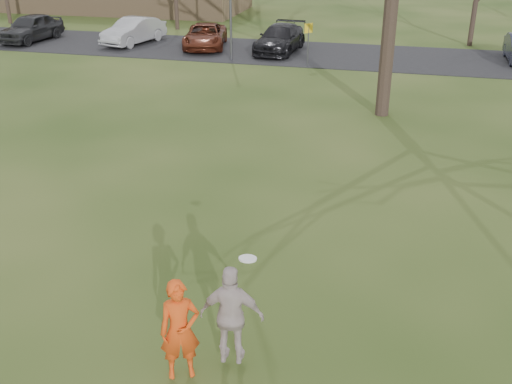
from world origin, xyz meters
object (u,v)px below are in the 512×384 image
at_px(car_1, 134,31).
at_px(car_2, 205,36).
at_px(player_defender, 180,330).
at_px(car_0, 31,28).
at_px(catching_play, 232,315).
at_px(car_3, 280,39).

relative_size(car_1, car_2, 0.95).
height_order(player_defender, car_0, player_defender).
bearing_deg(car_2, player_defender, -84.60).
bearing_deg(car_1, player_defender, -50.53).
distance_m(player_defender, catching_play, 0.84).
xyz_separation_m(car_0, catching_play, (19.19, -23.99, 0.21)).
distance_m(car_0, car_3, 14.65).
xyz_separation_m(car_2, car_3, (4.22, -0.04, 0.05)).
distance_m(car_1, car_3, 8.51).
height_order(car_0, catching_play, catching_play).
bearing_deg(catching_play, car_3, 100.49).
bearing_deg(car_3, car_0, -174.05).
relative_size(car_2, car_3, 0.96).
bearing_deg(catching_play, car_0, 128.65).
xyz_separation_m(car_1, catching_play, (13.06, -24.69, 0.26)).
bearing_deg(player_defender, car_0, 100.47).
height_order(car_3, catching_play, catching_play).
relative_size(player_defender, car_3, 0.36).
bearing_deg(car_1, car_2, 12.31).
distance_m(player_defender, car_3, 25.23).
relative_size(car_0, catching_play, 2.24).
distance_m(car_1, car_2, 4.30).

